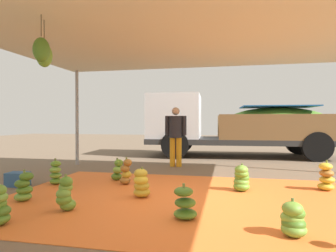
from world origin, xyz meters
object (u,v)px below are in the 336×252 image
banana_bunch_10 (141,184)px  crate_0 (18,179)px  banana_bunch_5 (24,188)px  banana_bunch_8 (242,179)px  banana_bunch_6 (56,173)px  worker_0 (176,132)px  banana_bunch_3 (185,204)px  banana_bunch_0 (66,195)px  banana_bunch_1 (326,178)px  banana_bunch_9 (118,171)px  banana_bunch_11 (126,172)px  banana_bunch_2 (293,219)px  cargo_truck_main (235,124)px

banana_bunch_10 → crate_0: banana_bunch_10 is taller
banana_bunch_5 → banana_bunch_8: size_ratio=1.00×
banana_bunch_5 → banana_bunch_10: size_ratio=0.98×
banana_bunch_6 → worker_0: (2.06, 2.98, 0.79)m
banana_bunch_3 → banana_bunch_5: size_ratio=0.93×
banana_bunch_0 → crate_0: 2.34m
banana_bunch_10 → banana_bunch_1: bearing=19.9°
banana_bunch_8 → banana_bunch_9: size_ratio=1.03×
banana_bunch_0 → banana_bunch_1: size_ratio=0.94×
worker_0 → banana_bunch_10: bearing=-89.4°
banana_bunch_1 → banana_bunch_11: (-4.01, -0.28, 0.00)m
banana_bunch_11 → banana_bunch_1: bearing=4.0°
banana_bunch_2 → crate_0: 5.33m
banana_bunch_10 → banana_bunch_11: bearing=123.7°
banana_bunch_5 → banana_bunch_9: bearing=64.9°
crate_0 → banana_bunch_2: bearing=-18.1°
banana_bunch_9 → cargo_truck_main: size_ratio=0.07×
banana_bunch_6 → banana_bunch_8: 3.86m
banana_bunch_2 → banana_bunch_11: 3.66m
banana_bunch_2 → banana_bunch_6: 4.77m
banana_bunch_0 → banana_bunch_1: 4.80m
banana_bunch_6 → worker_0: 3.71m
banana_bunch_2 → banana_bunch_11: (-2.89, 2.24, 0.06)m
banana_bunch_6 → banana_bunch_11: (1.47, 0.31, 0.02)m
banana_bunch_2 → banana_bunch_9: banana_bunch_9 is taller
banana_bunch_2 → cargo_truck_main: bearing=93.7°
banana_bunch_1 → worker_0: bearing=144.9°
banana_bunch_11 → worker_0: worker_0 is taller
cargo_truck_main → worker_0: bearing=-121.0°
banana_bunch_1 → banana_bunch_10: (-3.38, -1.22, -0.01)m
banana_bunch_3 → banana_bunch_11: banana_bunch_11 is taller
banana_bunch_0 → banana_bunch_3: bearing=0.6°
banana_bunch_5 → cargo_truck_main: cargo_truck_main is taller
banana_bunch_10 → crate_0: 2.83m
banana_bunch_9 → cargo_truck_main: cargo_truck_main is taller
banana_bunch_2 → banana_bunch_9: bearing=141.2°
banana_bunch_3 → banana_bunch_11: size_ratio=0.84×
banana_bunch_11 → crate_0: 2.26m
worker_0 → banana_bunch_0: bearing=-100.5°
banana_bunch_10 → cargo_truck_main: cargo_truck_main is taller
banana_bunch_11 → banana_bunch_0: bearing=-97.7°
banana_bunch_1 → banana_bunch_9: 4.34m
banana_bunch_0 → banana_bunch_10: (0.89, 0.98, -0.01)m
banana_bunch_10 → banana_bunch_6: bearing=163.1°
banana_bunch_1 → banana_bunch_5: banana_bunch_1 is taller
banana_bunch_9 → banana_bunch_11: (0.33, -0.36, 0.03)m
banana_bunch_8 → banana_bunch_2: bearing=-76.9°
banana_bunch_9 → banana_bunch_10: banana_bunch_10 is taller
banana_bunch_1 → banana_bunch_11: 4.02m
banana_bunch_0 → banana_bunch_9: banana_bunch_0 is taller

